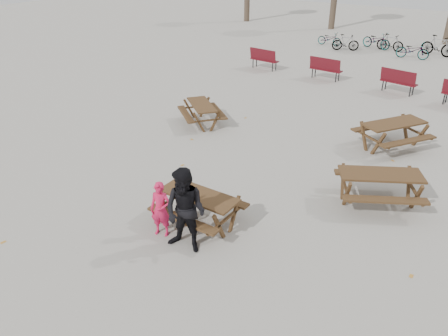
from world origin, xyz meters
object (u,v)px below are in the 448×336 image
Objects in this scene: adult at (185,211)px; picnic_table_north at (202,114)px; food_tray at (193,197)px; child at (161,209)px; picnic_table_far at (392,135)px; soda_bottle at (197,196)px; main_picnic_table at (199,202)px; picnic_table_east at (378,188)px.

adult is 7.06m from picnic_table_north.
picnic_table_north is (-3.59, 5.16, -0.42)m from food_tray.
picnic_table_far is at bearing 49.33° from child.
picnic_table_far is at bearing 70.89° from soda_bottle.
adult is at bearing -26.83° from child.
picnic_table_north is (-3.71, 5.13, -0.48)m from soda_bottle.
main_picnic_table is 0.29m from food_tray.
child is 0.74× the size of picnic_table_north.
child is at bearing -126.76° from food_tray.
soda_bottle is at bearing -15.30° from picnic_table_north.
child is at bearing 164.50° from adult.
soda_bottle reaches higher than picnic_table_north.
picnic_table_far is at bearing 70.12° from food_tray.
picnic_table_east is at bearing 23.67° from picnic_table_north.
soda_bottle reaches higher than main_picnic_table.
food_tray is 1.06× the size of soda_bottle.
picnic_table_east is at bearing 48.00° from soda_bottle.
child is 0.83m from adult.
adult is at bearing -162.93° from picnic_table_far.
picnic_table_north is at bearing 99.61° from child.
child reaches higher than picnic_table_east.
child is at bearing -168.50° from picnic_table_far.
soda_bottle is at bearing -166.22° from picnic_table_far.
adult is (0.33, -0.88, 0.34)m from main_picnic_table.
soda_bottle is 6.35m from picnic_table_north.
main_picnic_table is at bearing -15.10° from picnic_table_north.
picnic_table_north is (-3.16, 5.73, -0.27)m from child.
picnic_table_north is 6.30m from picnic_table_far.
main_picnic_table is at bearing -167.45° from picnic_table_far.
picnic_table_far is (2.46, 6.65, -0.16)m from main_picnic_table.
picnic_table_east is at bearing 28.71° from child.
picnic_table_far is (2.36, 6.82, -0.42)m from soda_bottle.
picnic_table_north is at bearing 126.04° from main_picnic_table.
picnic_table_east reaches higher than main_picnic_table.
soda_bottle is at bearing 28.66° from child.
adult is at bearing -63.11° from food_tray.
picnic_table_far is (2.47, 6.84, -0.37)m from food_tray.
picnic_table_far is at bearing 70.82° from picnic_table_east.
food_tray is 4.57m from picnic_table_east.
main_picnic_table is 0.33m from soda_bottle.
child is 0.65× the size of picnic_table_far.
soda_bottle is at bearing 12.67° from food_tray.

